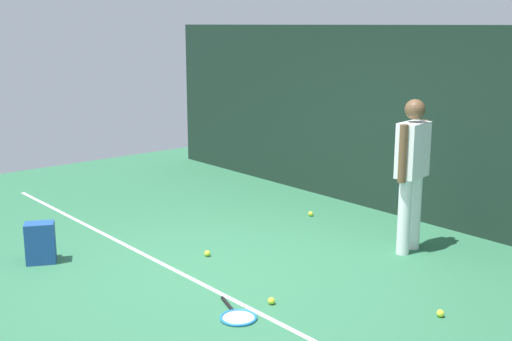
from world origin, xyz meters
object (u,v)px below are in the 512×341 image
(backpack, at_px, (41,243))
(tennis_ball_mid_court, at_px, (271,301))
(tennis_player, at_px, (412,166))
(tennis_ball_far_left, at_px, (311,214))
(tennis_racket, at_px, (237,316))
(tennis_ball_by_fence, at_px, (207,253))
(tennis_ball_near_player, at_px, (440,313))

(backpack, xyz_separation_m, tennis_ball_mid_court, (2.39, 1.16, -0.18))
(tennis_player, distance_m, backpack, 4.07)
(tennis_player, height_order, tennis_ball_far_left, tennis_player)
(tennis_racket, xyz_separation_m, tennis_ball_mid_court, (-0.02, 0.41, 0.02))
(tennis_ball_by_fence, height_order, tennis_ball_far_left, same)
(tennis_player, relative_size, tennis_ball_far_left, 25.76)
(backpack, xyz_separation_m, tennis_ball_far_left, (0.64, 3.40, -0.18))
(backpack, height_order, tennis_ball_far_left, backpack)
(tennis_ball_near_player, relative_size, tennis_ball_far_left, 1.00)
(backpack, bearing_deg, tennis_player, 172.18)
(tennis_player, xyz_separation_m, tennis_ball_far_left, (-1.66, 0.12, -0.93))
(tennis_ball_near_player, xyz_separation_m, tennis_ball_mid_court, (-1.14, -0.95, 0.00))
(tennis_ball_near_player, distance_m, tennis_ball_far_left, 3.16)
(tennis_ball_near_player, height_order, tennis_ball_by_fence, same)
(tennis_ball_mid_court, distance_m, tennis_ball_far_left, 2.84)
(tennis_racket, xyz_separation_m, tennis_ball_by_fence, (-1.41, 0.70, 0.02))
(tennis_player, distance_m, tennis_ball_mid_court, 2.31)
(tennis_racket, relative_size, tennis_ball_by_fence, 9.64)
(tennis_ball_by_fence, bearing_deg, backpack, -124.40)
(tennis_ball_near_player, relative_size, tennis_ball_by_fence, 1.00)
(tennis_racket, xyz_separation_m, backpack, (-2.40, -0.75, 0.20))
(tennis_ball_by_fence, distance_m, tennis_ball_mid_court, 1.42)
(tennis_ball_mid_court, bearing_deg, tennis_racket, -87.79)
(tennis_ball_near_player, relative_size, tennis_ball_mid_court, 1.00)
(tennis_racket, height_order, tennis_ball_mid_court, tennis_ball_mid_court)
(tennis_ball_mid_court, bearing_deg, tennis_player, 92.43)
(backpack, distance_m, tennis_ball_mid_court, 2.66)
(tennis_ball_near_player, bearing_deg, tennis_ball_by_fence, -165.59)
(tennis_player, bearing_deg, tennis_ball_far_left, -103.48)
(tennis_ball_by_fence, relative_size, tennis_ball_mid_court, 1.00)
(tennis_ball_near_player, bearing_deg, backpack, -149.17)
(tennis_player, bearing_deg, tennis_ball_near_player, 37.30)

